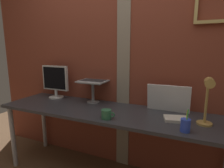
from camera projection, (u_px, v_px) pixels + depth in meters
The scene contains 10 objects.
brick_wall_back at pixel (127, 58), 2.03m from camera, with size 3.71×0.16×2.52m.
desk at pixel (108, 117), 1.84m from camera, with size 2.31×0.61×0.76m.
monitor at pixel (55, 80), 2.26m from camera, with size 0.36×0.18×0.40m.
laptop_stand at pixel (93, 89), 2.07m from camera, with size 0.28×0.22×0.24m.
laptop at pixel (96, 76), 2.10m from camera, with size 0.31×0.30×0.23m.
whiteboard_panel at pixel (168, 98), 1.77m from camera, with size 0.40×0.02×0.27m, color white.
desk_lamp at pixel (208, 97), 1.40m from camera, with size 0.12×0.20×0.40m.
pen_cup at pixel (185, 125), 1.35m from camera, with size 0.07×0.07×0.18m.
coffee_mug at pixel (107, 114), 1.61m from camera, with size 0.12×0.09×0.08m.
paper_clutter_stack at pixel (176, 119), 1.57m from camera, with size 0.20×0.14×0.02m, color silver.
Camera 1 is at (0.67, -1.57, 1.36)m, focal length 29.44 mm.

